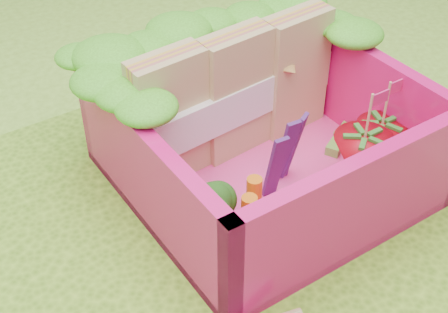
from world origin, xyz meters
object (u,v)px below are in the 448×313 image
bento_box (265,135)px  broccoli (213,210)px  strawberry_right (379,144)px  sandwich_stack (236,94)px  strawberry_left (361,162)px

bento_box → broccoli: bearing=-151.1°
broccoli → strawberry_right: bearing=-1.0°
bento_box → broccoli: bento_box is taller
sandwich_stack → strawberry_right: 0.74m
sandwich_stack → strawberry_left: (0.31, -0.58, -0.17)m
strawberry_left → strawberry_right: 0.20m
bento_box → sandwich_stack: (0.00, 0.25, 0.09)m
sandwich_stack → broccoli: bearing=-132.6°
broccoli → sandwich_stack: bearing=47.4°
bento_box → sandwich_stack: bearing=88.9°
bento_box → broccoli: size_ratio=4.23×
broccoli → strawberry_left: size_ratio=0.59×
sandwich_stack → strawberry_right: (0.50, -0.52, -0.19)m
sandwich_stack → strawberry_right: bearing=-46.3°
broccoli → bento_box: bearing=28.9°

